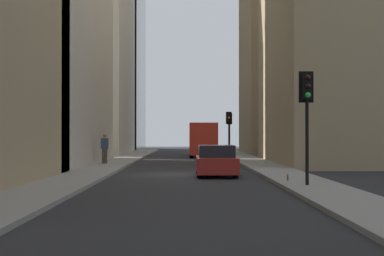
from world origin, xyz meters
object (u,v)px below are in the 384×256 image
discarded_bottle (288,178)px  pedestrian (105,147)px  traffic_light_foreground (307,101)px  sedan_red (216,162)px  delivery_truck (203,140)px  traffic_light_far_junction (230,123)px  traffic_light_midblock (229,123)px

discarded_bottle → pedestrian: bearing=32.3°
traffic_light_foreground → pedestrian: bearing=29.8°
sedan_red → pedestrian: pedestrian is taller
delivery_truck → traffic_light_far_junction: 7.99m
sedan_red → traffic_light_foreground: size_ratio=1.08×
traffic_light_far_junction → discarded_bottle: 35.75m
delivery_truck → discarded_bottle: delivery_truck is taller
traffic_light_foreground → traffic_light_midblock: traffic_light_foreground is taller
traffic_light_foreground → pedestrian: traffic_light_foreground is taller
sedan_red → delivery_truck: bearing=-0.0°
traffic_light_far_junction → pedestrian: 23.55m
traffic_light_foreground → discarded_bottle: size_ratio=14.72×
delivery_truck → pedestrian: bearing=156.1°
discarded_bottle → traffic_light_foreground: bearing=-170.7°
sedan_red → traffic_light_far_junction: 31.34m
sedan_red → traffic_light_far_junction: traffic_light_far_junction is taller
traffic_light_midblock → pedestrian: (-18.82, 8.82, -1.84)m
delivery_truck → traffic_light_foreground: traffic_light_foreground is taller
delivery_truck → pedestrian: 15.64m
sedan_red → traffic_light_foreground: (-6.59, -2.86, 2.40)m
traffic_light_far_junction → traffic_light_foreground: bearing=-179.8°
delivery_truck → sedan_red: size_ratio=1.50×
pedestrian → discarded_bottle: (-14.00, -8.85, -0.87)m
delivery_truck → traffic_light_foreground: bearing=-174.6°
traffic_light_foreground → pedestrian: size_ratio=2.22×
delivery_truck → traffic_light_foreground: (-30.38, -2.86, 1.60)m
traffic_light_far_junction → pedestrian: bearing=157.2°
delivery_truck → traffic_light_midblock: traffic_light_midblock is taller
traffic_light_foreground → discarded_bottle: 3.51m
sedan_red → traffic_light_midblock: (28.31, -2.49, 2.30)m
discarded_bottle → traffic_light_far_junction: bearing=-0.4°
traffic_light_far_junction → pedestrian: size_ratio=2.14×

